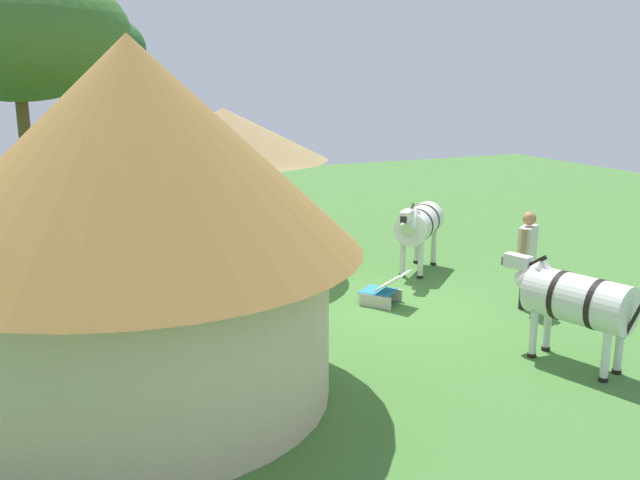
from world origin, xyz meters
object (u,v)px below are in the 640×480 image
object	(u,v)px
guest_behind_table	(305,237)
zebra_by_umbrella	(575,300)
guest_beside_umbrella	(235,242)
standing_watcher	(527,251)
patio_chair_east_end	(170,252)
patio_chair_near_lawn	(210,233)
thatched_hut	(137,211)
patio_chair_near_hut	(285,241)
striped_lounge_chair	(384,290)
shade_umbrella	(224,134)
patio_dining_table	(227,238)
acacia_tree_right_background	(15,33)
patio_chair_west_end	(234,260)
zebra_nearest_camera	(419,224)
acacia_tree_behind_hut	(81,49)

from	to	relation	value
guest_behind_table	zebra_by_umbrella	world-z (taller)	guest_behind_table
guest_beside_umbrella	standing_watcher	bearing A→B (deg)	-45.69
patio_chair_east_end	guest_behind_table	xyz separation A→B (m)	(-1.54, -2.31, 0.41)
patio_chair_near_lawn	guest_beside_umbrella	xyz separation A→B (m)	(-3.07, 0.37, 0.51)
thatched_hut	guest_beside_umbrella	world-z (taller)	thatched_hut
patio_chair_near_hut	standing_watcher	bearing A→B (deg)	-138.12
patio_chair_east_end	striped_lounge_chair	world-z (taller)	patio_chair_east_end
shade_umbrella	patio_chair_near_hut	xyz separation A→B (m)	(-0.19, -1.22, -2.29)
guest_beside_umbrella	standing_watcher	xyz separation A→B (m)	(-2.67, -4.41, 0.00)
patio_dining_table	patio_chair_near_hut	bearing A→B (deg)	-98.98
shade_umbrella	patio_chair_near_hut	world-z (taller)	shade_umbrella
shade_umbrella	guest_behind_table	xyz separation A→B (m)	(-1.61, -1.08, -1.88)
patio_chair_near_hut	guest_beside_umbrella	xyz separation A→B (m)	(-1.64, 1.62, 0.51)
patio_dining_table	acacia_tree_right_background	bearing A→B (deg)	100.00
thatched_hut	guest_beside_umbrella	bearing A→B (deg)	-33.24
zebra_by_umbrella	patio_chair_west_end	bearing A→B (deg)	103.24
patio_chair_east_end	guest_beside_umbrella	world-z (taller)	guest_beside_umbrella
patio_chair_west_end	guest_beside_umbrella	distance (m)	0.82
patio_chair_west_end	patio_dining_table	bearing A→B (deg)	90.00
thatched_hut	zebra_nearest_camera	distance (m)	7.22
standing_watcher	zebra_nearest_camera	xyz separation A→B (m)	(2.74, 0.46, -0.04)
patio_chair_near_lawn	acacia_tree_behind_hut	world-z (taller)	acacia_tree_behind_hut
patio_chair_east_end	guest_behind_table	bearing A→B (deg)	52.89
patio_chair_west_end	zebra_nearest_camera	xyz separation A→B (m)	(-0.55, -3.78, 0.47)
zebra_nearest_camera	zebra_by_umbrella	distance (m)	4.95
guest_behind_table	acacia_tree_behind_hut	world-z (taller)	acacia_tree_behind_hut
patio_chair_near_lawn	acacia_tree_behind_hut	distance (m)	4.75
patio_chair_west_end	standing_watcher	bearing A→B (deg)	-27.26
patio_chair_near_hut	zebra_nearest_camera	xyz separation A→B (m)	(-1.57, -2.33, 0.47)
guest_behind_table	zebra_nearest_camera	xyz separation A→B (m)	(-0.15, -2.46, 0.06)
guest_behind_table	guest_beside_umbrella	bearing A→B (deg)	177.73
patio_chair_near_hut	guest_behind_table	distance (m)	1.49
patio_chair_near_lawn	thatched_hut	bearing A→B (deg)	66.53
guest_behind_table	acacia_tree_behind_hut	distance (m)	6.34
standing_watcher	acacia_tree_right_background	distance (m)	9.34
standing_watcher	patio_chair_west_end	bearing A→B (deg)	108.38
guest_beside_umbrella	zebra_by_umbrella	world-z (taller)	guest_beside_umbrella
patio_chair_east_end	acacia_tree_right_background	world-z (taller)	acacia_tree_right_background
guest_behind_table	striped_lounge_chair	world-z (taller)	guest_behind_table
patio_chair_near_lawn	acacia_tree_right_background	world-z (taller)	acacia_tree_right_background
thatched_hut	guest_beside_umbrella	size ratio (longest dim) A/B	3.19
patio_dining_table	patio_chair_east_end	xyz separation A→B (m)	(-0.07, 1.23, -0.14)
patio_chair_west_end	patio_chair_east_end	bearing A→B (deg)	142.05
patio_chair_near_lawn	acacia_tree_right_background	size ratio (longest dim) A/B	0.16
thatched_hut	standing_watcher	bearing A→B (deg)	-83.79
zebra_nearest_camera	patio_dining_table	bearing A→B (deg)	20.68
zebra_by_umbrella	acacia_tree_behind_hut	size ratio (longest dim) A/B	0.38
guest_beside_umbrella	acacia_tree_right_background	xyz separation A→B (m)	(1.18, 3.30, 3.61)
striped_lounge_chair	zebra_nearest_camera	bearing A→B (deg)	5.02
patio_dining_table	striped_lounge_chair	world-z (taller)	patio_dining_table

